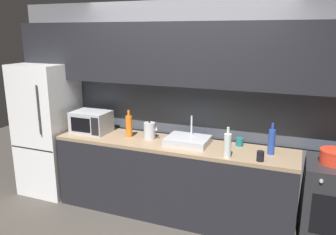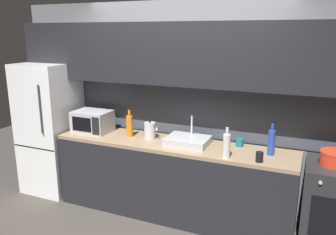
# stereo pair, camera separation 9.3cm
# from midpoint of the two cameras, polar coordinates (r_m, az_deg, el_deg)

# --- Properties ---
(back_wall) EXTENTS (4.54, 0.44, 2.50)m
(back_wall) POSITION_cam_midpoint_polar(r_m,az_deg,el_deg) (4.03, 2.98, 5.76)
(back_wall) COLOR slate
(back_wall) RESTS_ON ground
(counter_run) EXTENTS (2.80, 0.60, 0.90)m
(counter_run) POSITION_cam_midpoint_polar(r_m,az_deg,el_deg) (4.08, 1.29, -10.29)
(counter_run) COLOR black
(counter_run) RESTS_ON ground
(refrigerator) EXTENTS (0.68, 0.69, 1.75)m
(refrigerator) POSITION_cam_midpoint_polar(r_m,az_deg,el_deg) (4.85, -18.60, -1.70)
(refrigerator) COLOR white
(refrigerator) RESTS_ON ground
(oven_range) EXTENTS (0.60, 0.62, 0.90)m
(oven_range) POSITION_cam_midpoint_polar(r_m,az_deg,el_deg) (3.85, 26.83, -13.51)
(oven_range) COLOR #232326
(oven_range) RESTS_ON ground
(microwave) EXTENTS (0.46, 0.35, 0.27)m
(microwave) POSITION_cam_midpoint_polar(r_m,az_deg,el_deg) (4.40, -11.98, -0.64)
(microwave) COLOR #A8AAAF
(microwave) RESTS_ON counter_run
(sink_basin) EXTENTS (0.48, 0.38, 0.30)m
(sink_basin) POSITION_cam_midpoint_polar(r_m,az_deg,el_deg) (3.86, 4.00, -3.90)
(sink_basin) COLOR #ADAFB5
(sink_basin) RESTS_ON counter_run
(kettle) EXTENTS (0.17, 0.14, 0.22)m
(kettle) POSITION_cam_midpoint_polar(r_m,az_deg,el_deg) (4.05, -2.39, -2.19)
(kettle) COLOR #B7BABF
(kettle) RESTS_ON counter_run
(wine_bottle_blue) EXTENTS (0.07, 0.07, 0.33)m
(wine_bottle_blue) POSITION_cam_midpoint_polar(r_m,az_deg,el_deg) (3.67, 17.69, -3.99)
(wine_bottle_blue) COLOR #234299
(wine_bottle_blue) RESTS_ON counter_run
(wine_bottle_clear) EXTENTS (0.08, 0.08, 0.32)m
(wine_bottle_clear) POSITION_cam_midpoint_polar(r_m,az_deg,el_deg) (3.48, 10.58, -4.66)
(wine_bottle_clear) COLOR silver
(wine_bottle_clear) RESTS_ON counter_run
(wine_bottle_orange) EXTENTS (0.08, 0.08, 0.33)m
(wine_bottle_orange) POSITION_cam_midpoint_polar(r_m,az_deg,el_deg) (4.14, -5.85, -1.36)
(wine_bottle_orange) COLOR orange
(wine_bottle_orange) RESTS_ON counter_run
(mug_dark) EXTENTS (0.07, 0.07, 0.10)m
(mug_dark) POSITION_cam_midpoint_polar(r_m,az_deg,el_deg) (3.47, 15.88, -6.41)
(mug_dark) COLOR black
(mug_dark) RESTS_ON counter_run
(mug_teal) EXTENTS (0.08, 0.08, 0.09)m
(mug_teal) POSITION_cam_midpoint_polar(r_m,az_deg,el_deg) (3.87, 12.63, -4.11)
(mug_teal) COLOR #19666B
(mug_teal) RESTS_ON counter_run
(cooking_pot) EXTENTS (0.27, 0.27, 0.14)m
(cooking_pot) POSITION_cam_midpoint_polar(r_m,az_deg,el_deg) (3.64, 26.90, -6.13)
(cooking_pot) COLOR red
(cooking_pot) RESTS_ON oven_range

